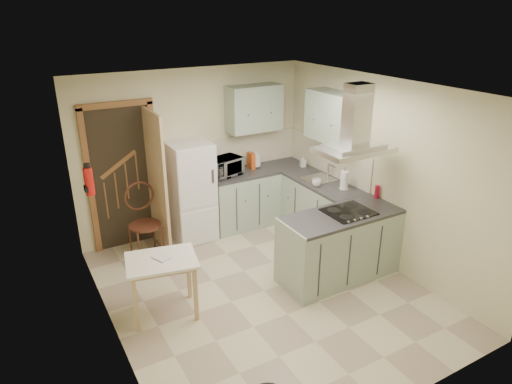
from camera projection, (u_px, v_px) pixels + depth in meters
floor at (264, 291)px, 5.70m from camera, size 4.20×4.20×0.00m
ceiling at (266, 89)px, 4.76m from camera, size 4.20×4.20×0.00m
back_wall at (194, 152)px, 6.92m from camera, size 3.60×0.00×3.60m
left_wall at (105, 235)px, 4.40m from camera, size 0.00×4.20×4.20m
right_wall at (381, 173)px, 6.06m from camera, size 0.00×4.20×4.20m
doorway at (124, 177)px, 6.47m from camera, size 1.10×0.12×2.10m
fridge at (191, 191)px, 6.78m from camera, size 0.60×0.60×1.50m
counter_back at (242, 199)px, 7.28m from camera, size 1.08×0.60×0.90m
counter_right at (310, 203)px, 7.13m from camera, size 0.60×1.95×0.90m
splashback at (250, 149)px, 7.39m from camera, size 1.68×0.02×0.50m
wall_cabinet_back at (254, 108)px, 6.99m from camera, size 0.85×0.35×0.70m
wall_cabinet_right at (333, 117)px, 6.43m from camera, size 0.35×0.90×0.70m
peninsula at (340, 245)px, 5.86m from camera, size 1.55×0.65×0.90m
hob at (349, 212)px, 5.73m from camera, size 0.58×0.50×0.01m
extractor_hood at (354, 150)px, 5.43m from camera, size 0.90×0.55×0.10m
sink at (318, 179)px, 6.81m from camera, size 0.45×0.40×0.01m
fire_extinguisher at (89, 181)px, 5.06m from camera, size 0.10×0.10×0.32m
drop_leaf_table at (164, 287)px, 5.16m from camera, size 0.87×0.72×0.72m
bentwood_chair at (145, 225)px, 6.31m from camera, size 0.46×0.46×0.98m
microwave at (225, 167)px, 6.93m from camera, size 0.57×0.45×0.28m
kettle at (256, 160)px, 7.31m from camera, size 0.20×0.20×0.25m
cereal_box at (251, 161)px, 7.24m from camera, size 0.08×0.17×0.26m
soap_bottle at (303, 161)px, 7.32m from camera, size 0.10×0.10×0.18m
paper_towel at (344, 180)px, 6.40m from camera, size 0.12×0.12×0.27m
cup at (317, 183)px, 6.54m from camera, size 0.15×0.15×0.11m
red_bottle at (377, 192)px, 6.12m from camera, size 0.07×0.07×0.18m
book at (156, 257)px, 4.98m from camera, size 0.21×0.23×0.09m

